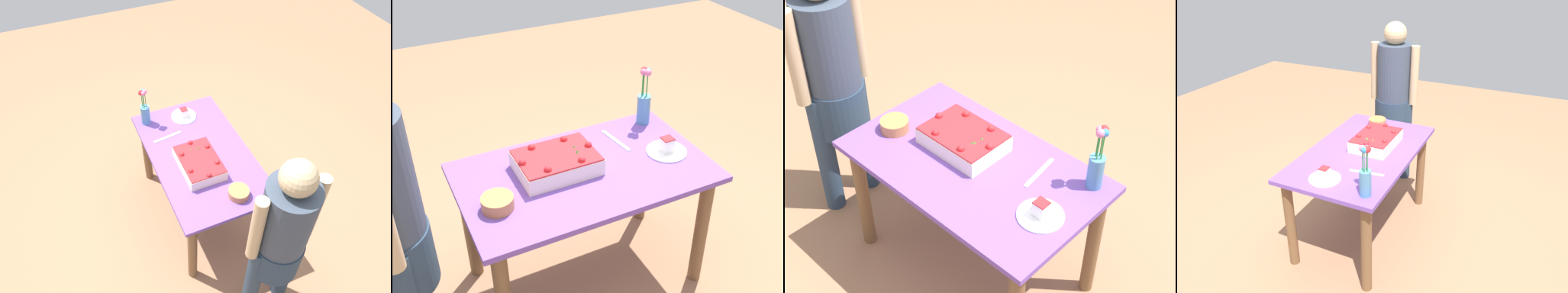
{
  "view_description": "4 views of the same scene",
  "coord_description": "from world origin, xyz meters",
  "views": [
    {
      "loc": [
        1.81,
        -0.81,
        2.83
      ],
      "look_at": [
        0.02,
        -0.05,
        0.84
      ],
      "focal_mm": 35.0,
      "sensor_mm": 36.0,
      "label": 1
    },
    {
      "loc": [
        0.85,
        1.74,
        2.1
      ],
      "look_at": [
        -0.01,
        0.02,
        0.86
      ],
      "focal_mm": 45.0,
      "sensor_mm": 36.0,
      "label": 2
    },
    {
      "loc": [
        -1.48,
        1.5,
        2.58
      ],
      "look_at": [
        -0.0,
        -0.05,
        0.8
      ],
      "focal_mm": 55.0,
      "sensor_mm": 36.0,
      "label": 3
    },
    {
      "loc": [
        -2.19,
        -1.1,
        2.02
      ],
      "look_at": [
        0.03,
        -0.07,
        0.76
      ],
      "focal_mm": 35.0,
      "sensor_mm": 36.0,
      "label": 4
    }
  ],
  "objects": [
    {
      "name": "ground_plane",
      "position": [
        0.0,
        0.0,
        0.0
      ],
      "size": [
        8.0,
        8.0,
        0.0
      ],
      "primitive_type": "plane",
      "color": "#9B6D4D"
    },
    {
      "name": "fruit_bowl",
      "position": [
        0.46,
        0.09,
        0.75
      ],
      "size": [
        0.14,
        0.14,
        0.06
      ],
      "primitive_type": "cylinder",
      "color": "#BE7742",
      "rests_on": "dining_table"
    },
    {
      "name": "person_standing",
      "position": [
        0.91,
        0.12,
        0.85
      ],
      "size": [
        0.31,
        0.45,
        1.49
      ],
      "rotation": [
        0.0,
        0.0,
        3.14
      ],
      "color": "#273B50",
      "rests_on": "ground_plane"
    },
    {
      "name": "serving_plate_with_slice",
      "position": [
        -0.45,
        0.04,
        0.74
      ],
      "size": [
        0.21,
        0.21,
        0.08
      ],
      "color": "white",
      "rests_on": "dining_table"
    },
    {
      "name": "dining_table",
      "position": [
        0.0,
        0.0,
        0.58
      ],
      "size": [
        1.22,
        0.73,
        0.72
      ],
      "color": "#7049A8",
      "rests_on": "ground_plane"
    },
    {
      "name": "flower_vase",
      "position": [
        -0.5,
        -0.27,
        0.85
      ],
      "size": [
        0.07,
        0.07,
        0.33
      ],
      "color": "teal",
      "rests_on": "dining_table"
    },
    {
      "name": "sheet_cake",
      "position": [
        0.12,
        -0.06,
        0.77
      ],
      "size": [
        0.38,
        0.28,
        0.11
      ],
      "color": "#FBE8D0",
      "rests_on": "dining_table"
    },
    {
      "name": "cake_knife",
      "position": [
        -0.27,
        -0.17,
        0.72
      ],
      "size": [
        0.05,
        0.24,
        0.0
      ],
      "primitive_type": "cube",
      "rotation": [
        0.0,
        0.0,
        1.7
      ],
      "color": "silver",
      "rests_on": "dining_table"
    }
  ]
}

